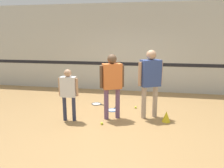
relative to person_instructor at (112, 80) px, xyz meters
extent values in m
plane|color=#A87F4C|center=(0.17, 0.02, -1.00)|extent=(16.00, 16.00, 0.00)
cube|color=beige|center=(0.17, 2.94, 0.60)|extent=(16.00, 0.06, 3.20)
cube|color=black|center=(0.17, 2.91, 0.02)|extent=(16.00, 0.01, 0.12)
cylinder|color=#6B4C70|center=(-0.13, -0.06, -0.61)|extent=(0.11, 0.11, 0.78)
cylinder|color=#6B4C70|center=(0.13, 0.06, -0.61)|extent=(0.11, 0.11, 0.78)
cube|color=orange|center=(0.00, 0.00, 0.08)|extent=(0.52, 0.42, 0.62)
sphere|color=brown|center=(0.00, 0.00, 0.51)|extent=(0.23, 0.23, 0.23)
cylinder|color=brown|center=(-0.24, -0.12, 0.08)|extent=(0.08, 0.08, 0.55)
cylinder|color=brown|center=(0.24, 0.12, 0.08)|extent=(0.08, 0.08, 0.55)
cylinder|color=#2D334C|center=(-1.12, -0.34, -0.70)|extent=(0.09, 0.09, 0.61)
cylinder|color=#2D334C|center=(-0.89, -0.33, -0.70)|extent=(0.09, 0.09, 0.61)
cube|color=silver|center=(-1.01, -0.33, -0.15)|extent=(0.37, 0.22, 0.49)
sphere|color=tan|center=(-1.01, -0.33, 0.19)|extent=(0.18, 0.18, 0.18)
cylinder|color=tan|center=(-1.22, -0.35, -0.15)|extent=(0.06, 0.06, 0.44)
cylinder|color=tan|center=(-0.79, -0.32, -0.15)|extent=(0.06, 0.06, 0.44)
cylinder|color=tan|center=(1.06, 0.32, -0.59)|extent=(0.12, 0.12, 0.83)
cylinder|color=tan|center=(0.78, 0.17, -0.59)|extent=(0.12, 0.12, 0.83)
cube|color=#334784|center=(0.92, 0.24, 0.15)|extent=(0.55, 0.46, 0.65)
sphere|color=tan|center=(0.92, 0.24, 0.60)|extent=(0.24, 0.24, 0.24)
cylinder|color=tan|center=(1.17, 0.38, 0.14)|extent=(0.09, 0.09, 0.58)
cylinder|color=tan|center=(0.67, 0.11, 0.14)|extent=(0.09, 0.09, 0.58)
torus|color=blue|center=(-0.09, 0.58, -0.99)|extent=(0.32, 0.32, 0.02)
cylinder|color=silver|center=(-0.09, 0.58, -0.99)|extent=(0.24, 0.24, 0.01)
cylinder|color=black|center=(-0.05, 0.82, -0.99)|extent=(0.06, 0.22, 0.02)
sphere|color=black|center=(-0.03, 0.93, -0.99)|extent=(0.03, 0.03, 0.03)
torus|color=#28282D|center=(-0.68, 1.06, -0.99)|extent=(0.37, 0.37, 0.02)
cylinder|color=silver|center=(-0.68, 1.06, -0.99)|extent=(0.25, 0.25, 0.01)
cylinder|color=black|center=(-0.45, 0.98, -0.99)|extent=(0.22, 0.09, 0.02)
sphere|color=black|center=(-0.34, 0.95, -0.99)|extent=(0.03, 0.03, 0.03)
sphere|color=#CCE038|center=(-0.16, -0.45, -0.97)|extent=(0.07, 0.07, 0.07)
sphere|color=#CCE038|center=(-0.29, 0.64, -0.97)|extent=(0.07, 0.07, 0.07)
sphere|color=#CCE038|center=(0.53, 0.88, -0.97)|extent=(0.07, 0.07, 0.07)
cone|color=yellow|center=(1.34, 0.02, -0.87)|extent=(0.20, 0.20, 0.26)
camera|label=1|loc=(0.95, -5.15, 1.05)|focal=35.00mm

